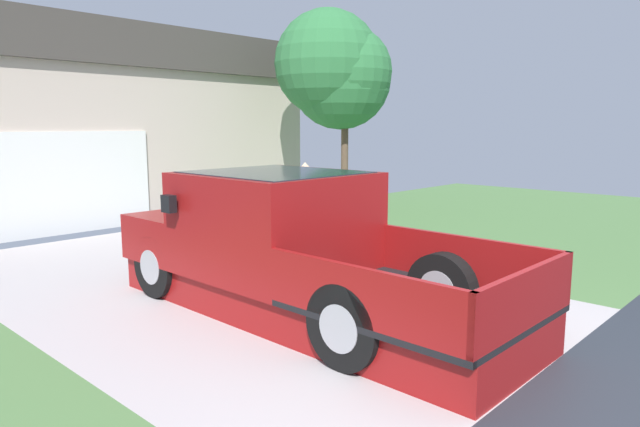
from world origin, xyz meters
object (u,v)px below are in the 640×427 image
Objects in this scene: house_with_garage at (75,124)px; person_with_hat at (305,209)px; pickup_truck at (283,248)px; handbag at (324,270)px; front_yard_tree at (337,71)px.

person_with_hat is at bearing -94.82° from house_with_garage.
pickup_truck is 13.52× the size of handbag.
person_with_hat reaches higher than pickup_truck.
handbag is 9.76m from house_with_garage.
house_with_garage is at bearing 124.94° from front_yard_tree.
front_yard_tree is (5.98, 4.42, 2.74)m from pickup_truck.
front_yard_tree is at bearing -159.21° from person_with_hat.
front_yard_tree reaches higher than handbag.
house_with_garage is 2.06× the size of front_yard_tree.
person_with_hat is 0.92m from handbag.
pickup_truck is at bearing -157.45° from handbag.
house_with_garage reaches higher than pickup_truck.
house_with_garage reaches higher than person_with_hat.
pickup_truck is 1.06× the size of front_yard_tree.
house_with_garage is at bearing -110.97° from person_with_hat.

